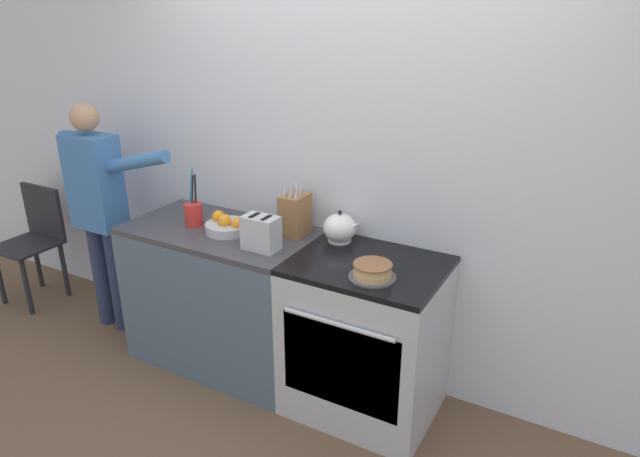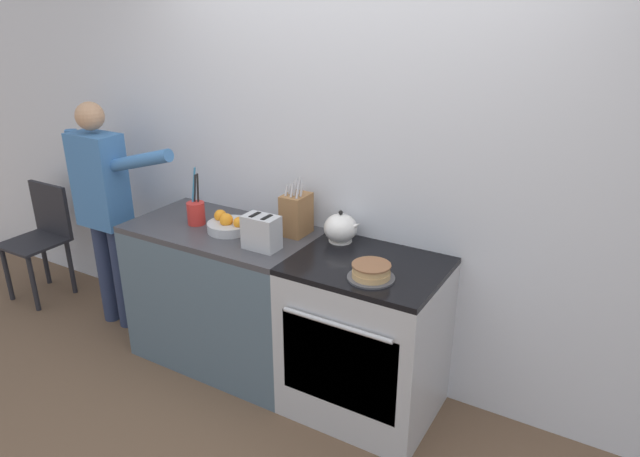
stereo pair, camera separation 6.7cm
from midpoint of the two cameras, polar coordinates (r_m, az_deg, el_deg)
The scene contains 12 objects.
ground_plane at distance 3.31m, azimuth -2.29°, elevation -18.57°, with size 16.00×16.00×0.00m, color brown.
wall_back at distance 3.19m, azimuth 3.64°, elevation 6.47°, with size 8.00×0.04×2.60m.
counter_cabinet at distance 3.60m, azimuth -8.85°, elevation -6.55°, with size 1.14×0.62×0.89m.
stove_range at distance 3.15m, azimuth 5.13°, elevation -10.88°, with size 0.78×0.65×0.89m.
layer_cake at distance 2.77m, azimuth 5.84°, elevation -4.35°, with size 0.23×0.23×0.08m.
tea_kettle at distance 3.16m, azimuth 2.71°, elevation 0.03°, with size 0.23×0.19×0.18m.
knife_block at distance 3.24m, azimuth -1.79°, elevation 1.46°, with size 0.13×0.17×0.33m.
utensil_crock at distance 3.48m, azimuth -11.75°, elevation 1.64°, with size 0.11×0.11×0.34m.
fruit_bowl at distance 3.35m, azimuth -8.52°, elevation 0.37°, with size 0.26×0.26×0.11m.
toaster at distance 3.07m, azimuth -5.25°, elevation -0.39°, with size 0.21×0.12×0.19m.
person_baker at distance 4.00m, azimuth -20.41°, elevation 2.78°, with size 0.91×0.20×1.56m.
dining_chair at distance 4.80m, azimuth -25.62°, elevation -0.41°, with size 0.40×0.40×0.86m.
Camera 2 is at (1.41, -2.08, 2.15)m, focal length 32.00 mm.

